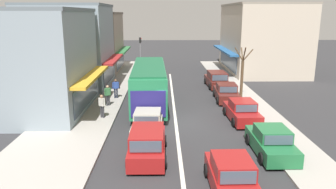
{
  "coord_description": "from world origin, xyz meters",
  "views": [
    {
      "loc": [
        -0.87,
        -21.28,
        7.2
      ],
      "look_at": [
        -0.48,
        2.85,
        1.2
      ],
      "focal_mm": 35.0,
      "sensor_mm": 36.0,
      "label": 1
    }
  ],
  "objects_px": {
    "city_bus": "(149,82)",
    "wagon_queue_far_back": "(147,144)",
    "parked_sedan_kerb_front": "(271,142)",
    "parked_wagon_kerb_rear": "(217,80)",
    "hatchback_behind_bus_near": "(231,175)",
    "sedan_adjacent_lane_lead": "(148,123)",
    "traffic_light_downstreet": "(140,48)",
    "parked_sedan_kerb_second": "(242,111)",
    "street_tree_right": "(242,75)",
    "pedestrian_with_handbag_near": "(116,87)",
    "pedestrian_browsing_midblock": "(102,105)",
    "parked_sedan_kerb_third": "(226,93)",
    "pedestrian_far_walker": "(108,94)"
  },
  "relations": [
    {
      "from": "parked_wagon_kerb_rear",
      "to": "parked_sedan_kerb_second",
      "type": "bearing_deg",
      "value": -89.82
    },
    {
      "from": "hatchback_behind_bus_near",
      "to": "parked_sedan_kerb_front",
      "type": "xyz_separation_m",
      "value": [
        2.86,
        3.62,
        -0.05
      ]
    },
    {
      "from": "parked_wagon_kerb_rear",
      "to": "pedestrian_far_walker",
      "type": "relative_size",
      "value": 2.8
    },
    {
      "from": "wagon_queue_far_back",
      "to": "pedestrian_browsing_midblock",
      "type": "height_order",
      "value": "pedestrian_browsing_midblock"
    },
    {
      "from": "parked_sedan_kerb_front",
      "to": "pedestrian_browsing_midblock",
      "type": "height_order",
      "value": "pedestrian_browsing_midblock"
    },
    {
      "from": "parked_sedan_kerb_front",
      "to": "parked_sedan_kerb_third",
      "type": "bearing_deg",
      "value": 91.52
    },
    {
      "from": "city_bus",
      "to": "parked_sedan_kerb_third",
      "type": "height_order",
      "value": "city_bus"
    },
    {
      "from": "traffic_light_downstreet",
      "to": "pedestrian_with_handbag_near",
      "type": "relative_size",
      "value": 2.58
    },
    {
      "from": "pedestrian_browsing_midblock",
      "to": "pedestrian_far_walker",
      "type": "distance_m",
      "value": 3.05
    },
    {
      "from": "parked_sedan_kerb_second",
      "to": "pedestrian_browsing_midblock",
      "type": "bearing_deg",
      "value": 177.45
    },
    {
      "from": "traffic_light_downstreet",
      "to": "street_tree_right",
      "type": "xyz_separation_m",
      "value": [
        9.59,
        -15.56,
        -0.71
      ]
    },
    {
      "from": "street_tree_right",
      "to": "pedestrian_with_handbag_near",
      "type": "bearing_deg",
      "value": 178.91
    },
    {
      "from": "parked_sedan_kerb_second",
      "to": "parked_sedan_kerb_front",
      "type": "bearing_deg",
      "value": -87.49
    },
    {
      "from": "parked_sedan_kerb_third",
      "to": "street_tree_right",
      "type": "bearing_deg",
      "value": 10.0
    },
    {
      "from": "wagon_queue_far_back",
      "to": "pedestrian_far_walker",
      "type": "xyz_separation_m",
      "value": [
        -3.51,
        9.28,
        0.32
      ]
    },
    {
      "from": "pedestrian_far_walker",
      "to": "parked_sedan_kerb_second",
      "type": "bearing_deg",
      "value": -19.68
    },
    {
      "from": "hatchback_behind_bus_near",
      "to": "pedestrian_with_handbag_near",
      "type": "xyz_separation_m",
      "value": [
        -6.8,
        14.98,
        0.36
      ]
    },
    {
      "from": "pedestrian_browsing_midblock",
      "to": "pedestrian_with_handbag_near",
      "type": "bearing_deg",
      "value": 87.71
    },
    {
      "from": "hatchback_behind_bus_near",
      "to": "pedestrian_with_handbag_near",
      "type": "relative_size",
      "value": 2.28
    },
    {
      "from": "wagon_queue_far_back",
      "to": "parked_sedan_kerb_front",
      "type": "xyz_separation_m",
      "value": [
        6.45,
        0.31,
        -0.08
      ]
    },
    {
      "from": "parked_sedan_kerb_second",
      "to": "street_tree_right",
      "type": "xyz_separation_m",
      "value": [
        1.27,
        5.66,
        1.48
      ]
    },
    {
      "from": "parked_sedan_kerb_third",
      "to": "street_tree_right",
      "type": "distance_m",
      "value": 2.0
    },
    {
      "from": "street_tree_right",
      "to": "parked_sedan_kerb_front",
      "type": "bearing_deg",
      "value": -95.28
    },
    {
      "from": "pedestrian_far_walker",
      "to": "parked_wagon_kerb_rear",
      "type": "bearing_deg",
      "value": 36.46
    },
    {
      "from": "city_bus",
      "to": "pedestrian_far_walker",
      "type": "distance_m",
      "value": 3.38
    },
    {
      "from": "sedan_adjacent_lane_lead",
      "to": "parked_sedan_kerb_front",
      "type": "relative_size",
      "value": 1.01
    },
    {
      "from": "pedestrian_far_walker",
      "to": "wagon_queue_far_back",
      "type": "bearing_deg",
      "value": -69.27
    },
    {
      "from": "city_bus",
      "to": "sedan_adjacent_lane_lead",
      "type": "relative_size",
      "value": 2.56
    },
    {
      "from": "wagon_queue_far_back",
      "to": "pedestrian_far_walker",
      "type": "distance_m",
      "value": 9.93
    },
    {
      "from": "hatchback_behind_bus_near",
      "to": "sedan_adjacent_lane_lead",
      "type": "distance_m",
      "value": 7.72
    },
    {
      "from": "parked_sedan_kerb_second",
      "to": "pedestrian_browsing_midblock",
      "type": "xyz_separation_m",
      "value": [
        -9.63,
        0.43,
        0.4
      ]
    },
    {
      "from": "parked_sedan_kerb_front",
      "to": "parked_wagon_kerb_rear",
      "type": "xyz_separation_m",
      "value": [
        -0.27,
        16.13,
        0.08
      ]
    },
    {
      "from": "wagon_queue_far_back",
      "to": "pedestrian_far_walker",
      "type": "bearing_deg",
      "value": 110.73
    },
    {
      "from": "parked_sedan_kerb_second",
      "to": "pedestrian_with_handbag_near",
      "type": "height_order",
      "value": "pedestrian_with_handbag_near"
    },
    {
      "from": "city_bus",
      "to": "parked_sedan_kerb_front",
      "type": "xyz_separation_m",
      "value": [
        6.75,
        -9.66,
        -1.22
      ]
    },
    {
      "from": "wagon_queue_far_back",
      "to": "parked_sedan_kerb_front",
      "type": "bearing_deg",
      "value": 2.75
    },
    {
      "from": "wagon_queue_far_back",
      "to": "street_tree_right",
      "type": "distance_m",
      "value": 13.76
    },
    {
      "from": "city_bus",
      "to": "parked_sedan_kerb_front",
      "type": "relative_size",
      "value": 2.6
    },
    {
      "from": "hatchback_behind_bus_near",
      "to": "traffic_light_downstreet",
      "type": "distance_m",
      "value": 30.94
    },
    {
      "from": "parked_sedan_kerb_third",
      "to": "parked_sedan_kerb_front",
      "type": "bearing_deg",
      "value": -88.48
    },
    {
      "from": "hatchback_behind_bus_near",
      "to": "sedan_adjacent_lane_lead",
      "type": "bearing_deg",
      "value": 118.86
    },
    {
      "from": "pedestrian_with_handbag_near",
      "to": "pedestrian_browsing_midblock",
      "type": "bearing_deg",
      "value": -92.29
    },
    {
      "from": "wagon_queue_far_back",
      "to": "parked_wagon_kerb_rear",
      "type": "height_order",
      "value": "same"
    },
    {
      "from": "sedan_adjacent_lane_lead",
      "to": "parked_sedan_kerb_front",
      "type": "distance_m",
      "value": 7.29
    },
    {
      "from": "parked_sedan_kerb_third",
      "to": "city_bus",
      "type": "bearing_deg",
      "value": -168.93
    },
    {
      "from": "traffic_light_downstreet",
      "to": "pedestrian_far_walker",
      "type": "relative_size",
      "value": 2.58
    },
    {
      "from": "traffic_light_downstreet",
      "to": "pedestrian_far_walker",
      "type": "bearing_deg",
      "value": -94.51
    },
    {
      "from": "parked_wagon_kerb_rear",
      "to": "traffic_light_downstreet",
      "type": "height_order",
      "value": "traffic_light_downstreet"
    },
    {
      "from": "hatchback_behind_bus_near",
      "to": "wagon_queue_far_back",
      "type": "distance_m",
      "value": 4.89
    },
    {
      "from": "city_bus",
      "to": "wagon_queue_far_back",
      "type": "distance_m",
      "value": 10.03
    }
  ]
}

